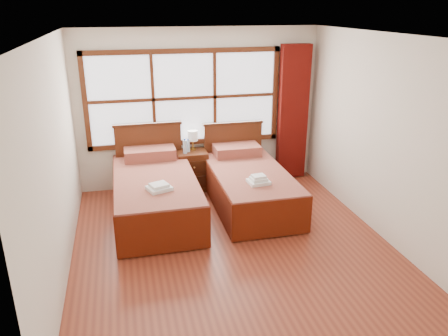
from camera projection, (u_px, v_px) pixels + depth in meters
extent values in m
plane|color=brown|center=(233.00, 246.00, 5.61)|extent=(4.50, 4.50, 0.00)
plane|color=white|center=(235.00, 36.00, 4.70)|extent=(4.50, 4.50, 0.00)
plane|color=silver|center=(199.00, 109.00, 7.21)|extent=(4.00, 0.00, 4.00)
plane|color=silver|center=(55.00, 164.00, 4.72)|extent=(0.00, 4.50, 4.50)
plane|color=silver|center=(385.00, 139.00, 5.59)|extent=(0.00, 4.50, 4.50)
cube|color=white|center=(184.00, 98.00, 7.05)|extent=(3.00, 0.02, 1.40)
cube|color=#4E2311|center=(186.00, 142.00, 7.30)|extent=(3.16, 0.06, 0.08)
cube|color=#4E2311|center=(183.00, 51.00, 6.78)|extent=(3.16, 0.06, 0.08)
cube|color=#4E2311|center=(85.00, 103.00, 6.70)|extent=(0.08, 0.06, 1.56)
cube|color=#4E2311|center=(275.00, 94.00, 7.37)|extent=(0.08, 0.06, 1.56)
cube|color=#4E2311|center=(153.00, 100.00, 6.93)|extent=(0.05, 0.05, 1.40)
cube|color=#4E2311|center=(215.00, 97.00, 7.14)|extent=(0.05, 0.05, 1.40)
cube|color=#4E2311|center=(184.00, 98.00, 7.04)|extent=(3.00, 0.05, 0.05)
cube|color=#5D0E09|center=(293.00, 113.00, 7.47)|extent=(0.50, 0.16, 2.30)
cube|color=#3D1A0C|center=(156.00, 205.00, 6.39)|extent=(1.02, 2.04, 0.33)
cube|color=maroon|center=(155.00, 185.00, 6.29)|extent=(1.14, 2.26, 0.28)
cube|color=#5F1B0A|center=(116.00, 200.00, 6.22)|extent=(0.03, 2.26, 0.56)
cube|color=#5F1B0A|center=(194.00, 192.00, 6.47)|extent=(0.03, 2.26, 0.56)
cube|color=#5F1B0A|center=(164.00, 233.00, 5.32)|extent=(1.14, 0.03, 0.56)
cube|color=maroon|center=(150.00, 153.00, 6.95)|extent=(0.80, 0.47, 0.18)
cube|color=#4E2311|center=(149.00, 158.00, 7.18)|extent=(1.06, 0.06, 1.11)
cube|color=#3D1A0C|center=(147.00, 124.00, 6.98)|extent=(1.11, 0.08, 0.04)
cube|color=#3D1A0C|center=(249.00, 196.00, 6.71)|extent=(0.96, 1.91, 0.31)
cube|color=maroon|center=(250.00, 179.00, 6.61)|extent=(1.07, 2.12, 0.26)
cube|color=#5F1B0A|center=(215.00, 191.00, 6.54)|extent=(0.03, 2.12, 0.53)
cube|color=#5F1B0A|center=(282.00, 185.00, 6.78)|extent=(0.03, 2.12, 0.53)
cube|color=#5F1B0A|center=(272.00, 219.00, 5.70)|extent=(1.07, 0.03, 0.53)
cube|color=maroon|center=(237.00, 150.00, 7.23)|extent=(0.75, 0.44, 0.17)
cube|color=#4E2311|center=(233.00, 153.00, 7.50)|extent=(1.00, 0.06, 1.04)
cube|color=#3D1A0C|center=(233.00, 123.00, 7.31)|extent=(1.04, 0.08, 0.04)
cube|color=#4E2311|center=(192.00, 170.00, 7.28)|extent=(0.49, 0.44, 0.66)
cube|color=#3D1A0C|center=(194.00, 182.00, 7.11)|extent=(0.43, 0.02, 0.20)
cube|color=#3D1A0C|center=(194.00, 167.00, 7.02)|extent=(0.43, 0.02, 0.20)
sphere|color=#A78138|center=(195.00, 183.00, 7.10)|extent=(0.03, 0.03, 0.03)
sphere|color=#A78138|center=(194.00, 168.00, 7.00)|extent=(0.03, 0.03, 0.03)
cube|color=white|center=(159.00, 188.00, 5.78)|extent=(0.37, 0.34, 0.05)
cube|color=white|center=(159.00, 185.00, 5.77)|extent=(0.28, 0.26, 0.04)
cube|color=white|center=(258.00, 182.00, 6.09)|extent=(0.31, 0.28, 0.04)
cube|color=white|center=(259.00, 179.00, 6.08)|extent=(0.23, 0.21, 0.04)
cube|color=white|center=(259.00, 176.00, 6.06)|extent=(0.19, 0.17, 0.04)
cylinder|color=gold|center=(193.00, 149.00, 7.25)|extent=(0.10, 0.10, 0.02)
cylinder|color=gold|center=(193.00, 144.00, 7.22)|extent=(0.02, 0.02, 0.14)
cylinder|color=silver|center=(193.00, 136.00, 7.17)|extent=(0.17, 0.17, 0.17)
cylinder|color=silver|center=(185.00, 147.00, 7.02)|extent=(0.07, 0.07, 0.22)
cylinder|color=blue|center=(185.00, 139.00, 6.98)|extent=(0.03, 0.03, 0.03)
cylinder|color=silver|center=(188.00, 146.00, 7.10)|extent=(0.06, 0.06, 0.20)
cylinder|color=blue|center=(188.00, 140.00, 7.06)|extent=(0.03, 0.03, 0.03)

